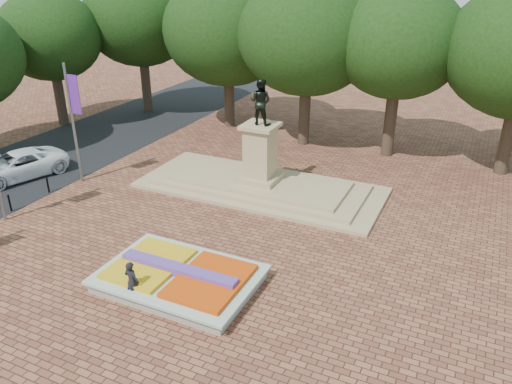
{
  "coord_description": "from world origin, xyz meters",
  "views": [
    {
      "loc": [
        11.01,
        -15.94,
        11.99
      ],
      "look_at": [
        1.99,
        3.21,
        2.2
      ],
      "focal_mm": 35.0,
      "sensor_mm": 36.0,
      "label": 1
    }
  ],
  "objects_px": {
    "monument": "(260,175)",
    "pedestrian": "(132,281)",
    "van": "(17,166)",
    "flower_bed": "(180,277)"
  },
  "relations": [
    {
      "from": "monument",
      "to": "van",
      "type": "distance_m",
      "value": 14.79
    },
    {
      "from": "flower_bed",
      "to": "pedestrian",
      "type": "xyz_separation_m",
      "value": [
        -1.1,
        -1.58,
        0.48
      ]
    },
    {
      "from": "van",
      "to": "pedestrian",
      "type": "xyz_separation_m",
      "value": [
        13.93,
        -6.81,
        0.05
      ]
    },
    {
      "from": "monument",
      "to": "pedestrian",
      "type": "distance_m",
      "value": 11.58
    },
    {
      "from": "flower_bed",
      "to": "pedestrian",
      "type": "height_order",
      "value": "pedestrian"
    },
    {
      "from": "flower_bed",
      "to": "monument",
      "type": "xyz_separation_m",
      "value": [
        -1.03,
        10.0,
        0.5
      ]
    },
    {
      "from": "monument",
      "to": "van",
      "type": "bearing_deg",
      "value": -161.17
    },
    {
      "from": "flower_bed",
      "to": "pedestrian",
      "type": "bearing_deg",
      "value": -124.88
    },
    {
      "from": "monument",
      "to": "pedestrian",
      "type": "bearing_deg",
      "value": -90.37
    },
    {
      "from": "monument",
      "to": "pedestrian",
      "type": "height_order",
      "value": "monument"
    }
  ]
}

